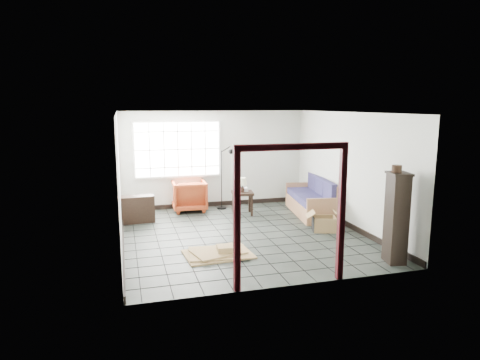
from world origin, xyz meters
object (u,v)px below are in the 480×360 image
object	(u,v)px
futon_sofa	(313,201)
side_table	(242,196)
armchair	(189,194)
tall_shelf	(396,217)

from	to	relation	value
futon_sofa	side_table	size ratio (longest dim) A/B	3.64
futon_sofa	armchair	world-z (taller)	futon_sofa
futon_sofa	armchair	size ratio (longest dim) A/B	2.50
futon_sofa	armchair	distance (m)	3.22
side_table	armchair	bearing A→B (deg)	149.87
armchair	tall_shelf	world-z (taller)	tall_shelf
armchair	tall_shelf	bearing A→B (deg)	123.87
tall_shelf	futon_sofa	bearing A→B (deg)	100.25
armchair	side_table	xyz separation A→B (m)	(1.25, -0.73, 0.04)
armchair	tall_shelf	distance (m)	5.55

